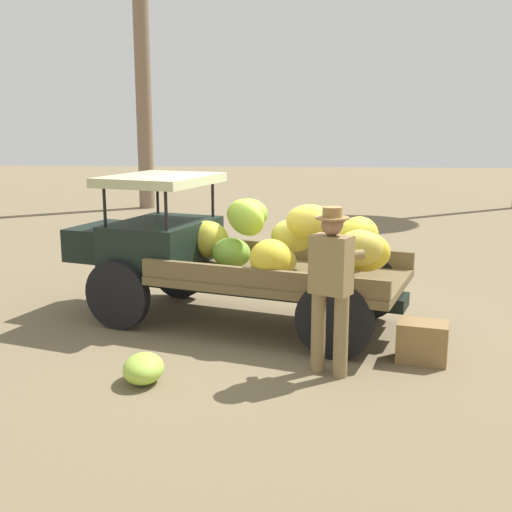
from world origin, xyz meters
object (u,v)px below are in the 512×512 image
(truck, at_px, (228,251))
(loose_banana_bunch, at_px, (143,368))
(wooden_crate, at_px, (422,342))
(farmer, at_px, (331,281))

(truck, bearing_deg, loose_banana_bunch, 91.34)
(wooden_crate, xyz_separation_m, loose_banana_bunch, (2.89, 0.79, -0.08))
(farmer, bearing_deg, truck, 65.90)
(wooden_crate, bearing_deg, truck, -29.62)
(farmer, distance_m, wooden_crate, 1.35)
(farmer, bearing_deg, loose_banana_bunch, 130.91)
(farmer, xyz_separation_m, loose_banana_bunch, (1.86, 0.36, -0.85))
(wooden_crate, height_order, loose_banana_bunch, wooden_crate)
(truck, xyz_separation_m, loose_banana_bunch, (0.62, 2.08, -0.80))
(truck, xyz_separation_m, wooden_crate, (-2.27, 1.29, -0.72))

